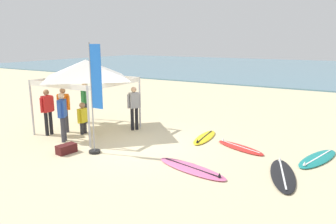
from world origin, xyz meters
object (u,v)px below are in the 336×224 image
person_grey (134,105)px  surfboard_black (283,175)px  surfboard_red (240,147)px  surfboard_yellow (205,137)px  gear_bag_near_tent (66,149)px  person_blue (62,114)px  person_yellow (83,117)px  surfboard_teal (318,159)px  surfboard_pink (191,168)px  banner_flag (95,104)px  person_orange (64,107)px  person_red (47,109)px  person_green (85,100)px  canopy_tent (86,69)px

person_grey → surfboard_black: bearing=-15.0°
surfboard_red → surfboard_yellow: bearing=163.8°
surfboard_black → person_grey: 6.23m
person_grey → gear_bag_near_tent: size_ratio=2.85×
person_blue → person_yellow: bearing=96.0°
surfboard_yellow → surfboard_teal: bearing=-3.5°
surfboard_teal → surfboard_pink: same height
surfboard_teal → person_grey: person_grey is taller
person_grey → banner_flag: 2.91m
person_orange → surfboard_red: bearing=13.6°
gear_bag_near_tent → surfboard_teal: bearing=26.2°
surfboard_yellow → person_red: bearing=-153.9°
surfboard_teal → person_orange: size_ratio=1.32×
person_grey → person_blue: size_ratio=1.00×
surfboard_black → person_orange: (-8.06, -0.01, 0.95)m
person_grey → surfboard_red: bearing=-0.9°
surfboard_red → surfboard_black: (1.65, -1.53, -0.00)m
surfboard_teal → person_blue: size_ratio=1.32×
surfboard_black → person_green: 8.56m
canopy_tent → banner_flag: banner_flag is taller
surfboard_black → person_yellow: person_yellow is taller
surfboard_teal → gear_bag_near_tent: 7.63m
person_grey → person_yellow: 1.98m
surfboard_red → person_grey: bearing=179.1°
surfboard_pink → person_blue: bearing=-179.9°
surfboard_yellow → person_red: 5.84m
person_orange → person_yellow: person_orange is taller
surfboard_red → person_grey: (-4.29, 0.07, 0.95)m
person_green → person_grey: (2.44, 0.17, 0.00)m
surfboard_red → person_yellow: 5.83m
person_orange → person_grey: size_ratio=1.00×
canopy_tent → surfboard_pink: 5.82m
surfboard_teal → surfboard_black: 1.84m
surfboard_teal → banner_flag: size_ratio=0.66×
canopy_tent → surfboard_yellow: size_ratio=1.54×
person_grey → person_blue: bearing=-116.8°
canopy_tent → person_green: 1.93m
surfboard_pink → surfboard_yellow: bearing=107.2°
person_red → person_orange: (0.21, 0.57, 0.00)m
surfboard_yellow → banner_flag: (-2.24, -3.14, 1.54)m
person_blue → gear_bag_near_tent: person_blue is taller
person_green → person_yellow: size_ratio=1.43×
surfboard_yellow → banner_flag: banner_flag is taller
surfboard_pink → person_yellow: bearing=168.5°
surfboard_black → canopy_tent: bearing=175.6°
surfboard_red → person_blue: (-5.53, -2.38, 0.95)m
person_blue → banner_flag: (1.85, -0.33, 0.59)m
surfboard_yellow → person_orange: 5.42m
surfboard_red → person_green: (-6.73, -0.11, 0.95)m
banner_flag → surfboard_red: bearing=36.4°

